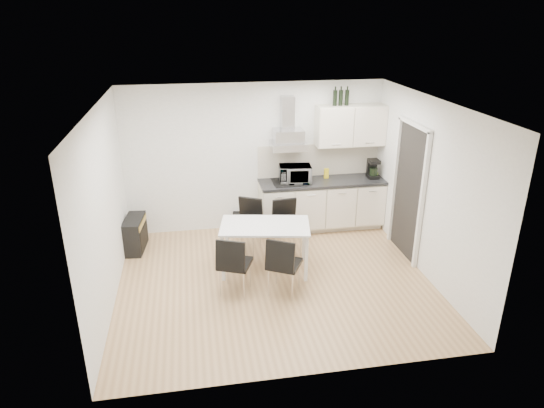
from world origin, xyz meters
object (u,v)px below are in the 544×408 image
at_px(chair_near_right, 284,265).
at_px(chair_far_left, 247,227).
at_px(floor_speaker, 238,221).
at_px(dining_table, 265,230).
at_px(guitar_amp, 135,234).
at_px(chair_far_right, 288,228).
at_px(chair_near_left, 235,264).
at_px(kitchenette, 324,184).

bearing_deg(chair_near_right, chair_far_left, 133.56).
bearing_deg(floor_speaker, dining_table, -73.20).
height_order(guitar_amp, floor_speaker, guitar_amp).
xyz_separation_m(dining_table, chair_far_right, (0.45, 0.48, -0.22)).
xyz_separation_m(chair_far_right, guitar_amp, (-2.45, 0.55, -0.16)).
distance_m(chair_far_right, floor_speaker, 1.29).
xyz_separation_m(dining_table, chair_far_left, (-0.20, 0.65, -0.22)).
bearing_deg(chair_far_right, chair_near_right, 69.31).
distance_m(chair_near_left, floor_speaker, 2.12).
bearing_deg(chair_far_right, chair_far_left, -21.93).
xyz_separation_m(chair_far_left, guitar_amp, (-1.81, 0.38, -0.16)).
xyz_separation_m(kitchenette, guitar_amp, (-3.28, -0.34, -0.55)).
bearing_deg(guitar_amp, chair_far_right, -6.25).
height_order(dining_table, chair_near_right, chair_near_right).
bearing_deg(floor_speaker, chair_far_left, -78.96).
distance_m(kitchenette, chair_far_right, 1.27).
bearing_deg(chair_near_right, floor_speaker, 129.06).
height_order(kitchenette, chair_near_right, kitchenette).
xyz_separation_m(dining_table, chair_near_right, (0.16, -0.68, -0.22)).
relative_size(kitchenette, chair_near_left, 2.86).
bearing_deg(dining_table, chair_far_right, 57.47).
height_order(chair_near_left, chair_near_right, same).
height_order(kitchenette, chair_near_left, kitchenette).
bearing_deg(floor_speaker, kitchenette, 1.42).
relative_size(kitchenette, guitar_amp, 3.62).
height_order(dining_table, guitar_amp, dining_table).
bearing_deg(floor_speaker, guitar_amp, -156.46).
bearing_deg(chair_far_left, kitchenette, -126.34).
distance_m(chair_far_left, guitar_amp, 1.86).
bearing_deg(chair_near_left, guitar_amp, 155.60).
height_order(chair_near_right, floor_speaker, chair_near_right).
relative_size(chair_far_right, chair_near_left, 1.00).
xyz_separation_m(dining_table, guitar_amp, (-2.01, 1.03, -0.38)).
bearing_deg(chair_near_right, guitar_amp, 170.31).
xyz_separation_m(chair_near_left, floor_speaker, (0.26, 2.08, -0.28)).
bearing_deg(guitar_amp, chair_near_right, -31.90).
bearing_deg(chair_near_right, dining_table, 131.91).
relative_size(chair_far_left, floor_speaker, 2.76).
bearing_deg(chair_near_left, chair_near_right, 11.31).
bearing_deg(chair_far_left, dining_table, 134.37).
relative_size(chair_far_left, guitar_amp, 1.27).
distance_m(dining_table, guitar_amp, 2.29).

